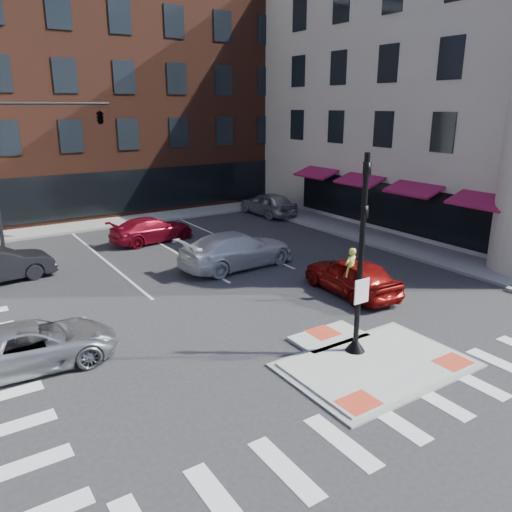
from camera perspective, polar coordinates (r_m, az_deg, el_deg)
ground at (r=15.66m, az=12.25°, el=-11.45°), size 120.00×120.00×0.00m
refuge_island at (r=15.49m, az=12.95°, el=-11.64°), size 5.40×4.65×0.13m
sidewalk_e at (r=29.47m, az=13.38°, el=2.17°), size 3.00×24.00×0.15m
sidewalk_n at (r=34.85m, az=-10.42°, el=4.59°), size 26.00×3.00×0.15m
building_n at (r=43.48m, az=-16.41°, el=16.86°), size 24.40×18.40×15.50m
building_e at (r=37.96m, az=24.31°, el=16.55°), size 21.90×23.90×17.70m
building_far_right at (r=66.29m, az=-17.07°, el=15.04°), size 12.00×12.00×12.00m
signal_pole at (r=14.97m, az=11.74°, el=-2.91°), size 0.60×0.60×5.98m
mast_arm_signal at (r=28.28m, az=-20.24°, el=13.61°), size 6.10×2.24×8.00m
silver_suv at (r=16.03m, az=-24.19°, el=-9.30°), size 4.91×2.50×1.33m
red_sedan at (r=20.42m, az=10.87°, el=-2.20°), size 2.02×4.56×1.53m
white_pickup at (r=23.38m, az=-2.20°, el=0.72°), size 5.85×2.71×1.65m
bg_car_silver at (r=34.54m, az=1.40°, el=6.00°), size 2.07×4.80×1.61m
bg_car_red at (r=28.37m, az=-11.80°, el=2.97°), size 4.91×2.45×1.37m
cyclist at (r=19.82m, az=10.66°, el=-2.96°), size 0.76×1.69×2.10m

